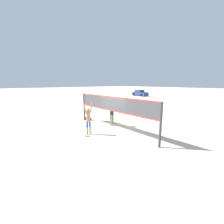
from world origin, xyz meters
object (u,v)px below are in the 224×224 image
(player_spiker, at_px, (88,117))
(player_blocker, at_px, (112,111))
(volleyball, at_px, (86,135))
(volleyball_net, at_px, (112,107))
(gear_bag, at_px, (88,118))
(parked_car_near, at_px, (140,93))

(player_spiker, xyz_separation_m, player_blocker, (-0.48, 2.41, 0.05))
(player_spiker, relative_size, player_blocker, 0.96)
(player_spiker, height_order, volleyball, player_spiker)
(volleyball_net, relative_size, volleyball, 32.54)
(gear_bag, bearing_deg, volleyball, -33.46)
(player_spiker, bearing_deg, volleyball, -144.62)
(player_spiker, bearing_deg, player_blocker, 11.29)
(player_spiker, height_order, player_blocker, player_blocker)
(gear_bag, bearing_deg, parked_car_near, 119.15)
(player_spiker, relative_size, gear_bag, 4.10)
(player_blocker, bearing_deg, player_spiker, 11.29)
(volleyball, relative_size, parked_car_near, 0.05)
(volleyball_net, xyz_separation_m, gear_bag, (-3.73, 0.31, -1.57))
(volleyball_net, bearing_deg, parked_car_near, 125.24)
(volleyball_net, height_order, parked_car_near, volleyball_net)
(volleyball_net, distance_m, player_blocker, 1.21)
(parked_car_near, bearing_deg, volleyball_net, -48.01)
(volleyball, bearing_deg, parked_car_near, 122.87)
(volleyball, xyz_separation_m, gear_bag, (-3.64, 2.40, 0.00))
(player_blocker, distance_m, parked_car_near, 28.15)
(player_blocker, bearing_deg, gear_bag, -82.28)
(player_blocker, height_order, volleyball, player_blocker)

